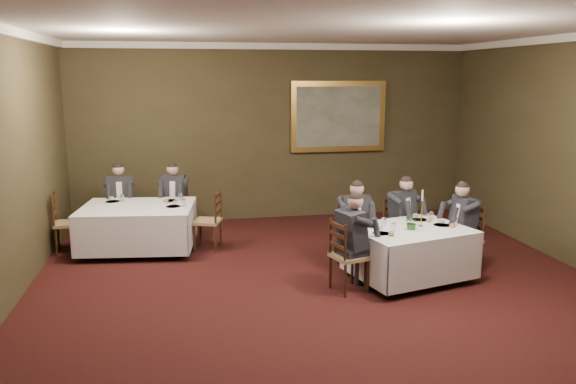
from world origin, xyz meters
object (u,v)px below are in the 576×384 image
object	(u,v)px
diner_main_endright	(464,237)
chair_sec_backright	(176,219)
diner_main_backleft	(354,234)
diner_sec_backright	(175,208)
table_main	(409,249)
candlestick	(422,213)
chair_main_backright	(399,242)
chair_sec_endright	(208,233)
chair_sec_backleft	(121,220)
chair_main_endright	(464,251)
table_second	(138,224)
chair_main_endleft	(348,271)
chair_main_backleft	(353,249)
diner_main_backright	(400,228)
diner_sec_backleft	(121,208)
painting	(338,117)
diner_main_endleft	(349,254)
chair_sec_endleft	(68,235)
centerpiece	(412,221)

from	to	relation	value
diner_main_endright	chair_sec_backright	world-z (taller)	diner_main_endright
diner_main_backleft	diner_sec_backright	world-z (taller)	same
table_main	chair_sec_backright	bearing A→B (deg)	137.88
candlestick	diner_main_endright	bearing A→B (deg)	13.07
chair_main_backright	chair_sec_endright	size ratio (longest dim) A/B	1.00
diner_main_endright	chair_sec_backleft	xyz separation A→B (m)	(-5.26, 2.86, -0.23)
chair_main_endright	chair_sec_backright	size ratio (longest dim) A/B	1.00
table_second	chair_main_endleft	world-z (taller)	chair_main_endleft
chair_main_backleft	diner_main_backright	world-z (taller)	diner_main_backright
chair_main_endright	diner_sec_backleft	bearing A→B (deg)	58.27
chair_main_backright	painting	size ratio (longest dim) A/B	0.51
chair_main_endright	candlestick	distance (m)	1.06
diner_main_endright	candlestick	xyz separation A→B (m)	(-0.78, -0.18, 0.45)
diner_main_backleft	diner_main_endleft	xyz separation A→B (m)	(-0.35, -0.93, 0.00)
table_second	diner_main_endright	bearing A→B (deg)	-20.98
diner_main_endleft	candlestick	world-z (taller)	diner_main_endleft
diner_sec_backleft	chair_main_endleft	bearing A→B (deg)	129.42
table_second	diner_main_backleft	size ratio (longest dim) A/B	1.47
chair_main_endleft	chair_sec_backright	size ratio (longest dim) A/B	1.00
diner_main_endright	chair_main_endright	bearing A→B (deg)	-90.00
chair_main_backright	diner_main_endright	bearing A→B (deg)	112.95
chair_main_backright	diner_main_endright	size ratio (longest dim) A/B	0.74
diner_main_endleft	chair_sec_backleft	distance (m)	4.73
chair_sec_backleft	chair_sec_endleft	bearing A→B (deg)	42.77
chair_main_backleft	diner_sec_backright	world-z (taller)	diner_sec_backright
chair_sec_endright	candlestick	world-z (taller)	candlestick
table_second	chair_main_backright	bearing A→B (deg)	-16.46
table_main	diner_sec_backleft	world-z (taller)	diner_sec_backleft
chair_main_backleft	diner_sec_backleft	world-z (taller)	diner_sec_backleft
table_second	chair_sec_backright	world-z (taller)	chair_sec_backright
diner_main_endright	centerpiece	world-z (taller)	diner_main_endright
chair_main_endright	diner_main_endright	size ratio (longest dim) A/B	0.74
chair_sec_backright	chair_sec_endleft	world-z (taller)	same
diner_sec_backleft	diner_sec_backright	xyz separation A→B (m)	(0.98, -0.12, 0.00)
chair_main_backright	diner_sec_backleft	bearing A→B (deg)	-52.35
diner_sec_backright	candlestick	bearing A→B (deg)	152.55
chair_main_endright	diner_sec_backleft	xyz separation A→B (m)	(-5.27, 2.85, 0.23)
chair_sec_backright	chair_sec_endright	bearing A→B (deg)	130.79
chair_main_backright	candlestick	bearing A→B (deg)	62.05
diner_sec_backleft	chair_sec_endright	distance (m)	1.91
diner_sec_backleft	chair_sec_backright	size ratio (longest dim) A/B	1.35
diner_main_backright	chair_sec_endleft	xyz separation A→B (m)	(-5.28, 1.36, -0.23)
diner_main_endleft	diner_sec_backright	xyz separation A→B (m)	(-2.35, 3.23, 0.00)
chair_main_backright	chair_sec_endleft	world-z (taller)	same
diner_main_backleft	diner_main_endright	bearing A→B (deg)	163.08
chair_main_backright	centerpiece	world-z (taller)	chair_main_backright
diner_sec_backleft	chair_sec_backright	xyz separation A→B (m)	(0.98, -0.11, -0.23)
diner_sec_backright	centerpiece	world-z (taller)	diner_sec_backright
chair_main_backleft	diner_main_backleft	world-z (taller)	diner_main_backleft
chair_main_endleft	chair_sec_endleft	xyz separation A→B (m)	(-4.08, 2.51, 0.00)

